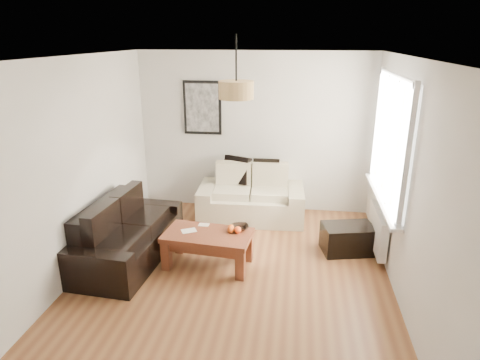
# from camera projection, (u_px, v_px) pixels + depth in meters

# --- Properties ---
(floor) EXTENTS (4.50, 4.50, 0.00)m
(floor) POSITION_uv_depth(u_px,v_px,m) (233.00, 276.00, 5.16)
(floor) COLOR brown
(floor) RESTS_ON ground
(ceiling) EXTENTS (3.80, 4.50, 0.00)m
(ceiling) POSITION_uv_depth(u_px,v_px,m) (232.00, 57.00, 4.31)
(ceiling) COLOR white
(ceiling) RESTS_ON floor
(wall_back) EXTENTS (3.80, 0.04, 2.60)m
(wall_back) POSITION_uv_depth(u_px,v_px,m) (254.00, 133.00, 6.84)
(wall_back) COLOR silver
(wall_back) RESTS_ON floor
(wall_front) EXTENTS (3.80, 0.04, 2.60)m
(wall_front) POSITION_uv_depth(u_px,v_px,m) (176.00, 289.00, 2.63)
(wall_front) COLOR silver
(wall_front) RESTS_ON floor
(wall_left) EXTENTS (0.04, 4.50, 2.60)m
(wall_left) POSITION_uv_depth(u_px,v_px,m) (76.00, 169.00, 4.99)
(wall_left) COLOR silver
(wall_left) RESTS_ON floor
(wall_right) EXTENTS (0.04, 4.50, 2.60)m
(wall_right) POSITION_uv_depth(u_px,v_px,m) (407.00, 184.00, 4.48)
(wall_right) COLOR silver
(wall_right) RESTS_ON floor
(window_bay) EXTENTS (0.14, 1.90, 1.60)m
(window_bay) POSITION_uv_depth(u_px,v_px,m) (392.00, 140.00, 5.14)
(window_bay) COLOR white
(window_bay) RESTS_ON wall_right
(radiator) EXTENTS (0.10, 0.90, 0.52)m
(radiator) POSITION_uv_depth(u_px,v_px,m) (378.00, 229.00, 5.54)
(radiator) COLOR white
(radiator) RESTS_ON wall_right
(poster) EXTENTS (0.62, 0.04, 0.87)m
(poster) POSITION_uv_depth(u_px,v_px,m) (202.00, 108.00, 6.80)
(poster) COLOR black
(poster) RESTS_ON wall_back
(pendant_shade) EXTENTS (0.40, 0.40, 0.20)m
(pendant_shade) POSITION_uv_depth(u_px,v_px,m) (236.00, 90.00, 4.71)
(pendant_shade) COLOR tan
(pendant_shade) RESTS_ON ceiling
(loveseat_cream) EXTENTS (1.71, 0.99, 0.83)m
(loveseat_cream) POSITION_uv_depth(u_px,v_px,m) (251.00, 194.00, 6.69)
(loveseat_cream) COLOR beige
(loveseat_cream) RESTS_ON floor
(sofa_leather) EXTENTS (0.99, 1.84, 0.77)m
(sofa_leather) POSITION_uv_depth(u_px,v_px,m) (128.00, 232.00, 5.45)
(sofa_leather) COLOR black
(sofa_leather) RESTS_ON floor
(coffee_table) EXTENTS (1.15, 0.70, 0.45)m
(coffee_table) POSITION_uv_depth(u_px,v_px,m) (208.00, 249.00, 5.35)
(coffee_table) COLOR brown
(coffee_table) RESTS_ON floor
(ottoman) EXTENTS (0.76, 0.58, 0.39)m
(ottoman) POSITION_uv_depth(u_px,v_px,m) (348.00, 239.00, 5.69)
(ottoman) COLOR black
(ottoman) RESTS_ON floor
(cushion_left) EXTENTS (0.46, 0.29, 0.44)m
(cushion_left) POSITION_uv_depth(u_px,v_px,m) (237.00, 170.00, 6.81)
(cushion_left) COLOR black
(cushion_left) RESTS_ON loveseat_cream
(cushion_right) EXTENTS (0.42, 0.14, 0.42)m
(cushion_right) POSITION_uv_depth(u_px,v_px,m) (266.00, 172.00, 6.75)
(cushion_right) COLOR black
(cushion_right) RESTS_ON loveseat_cream
(fruit_bowl) EXTENTS (0.27, 0.27, 0.05)m
(fruit_bowl) POSITION_uv_depth(u_px,v_px,m) (240.00, 227.00, 5.37)
(fruit_bowl) COLOR black
(fruit_bowl) RESTS_ON coffee_table
(orange_a) EXTENTS (0.10, 0.10, 0.09)m
(orange_a) POSITION_uv_depth(u_px,v_px,m) (230.00, 230.00, 5.28)
(orange_a) COLOR #D95012
(orange_a) RESTS_ON fruit_bowl
(orange_b) EXTENTS (0.11, 0.11, 0.09)m
(orange_b) POSITION_uv_depth(u_px,v_px,m) (238.00, 230.00, 5.27)
(orange_b) COLOR #F64C14
(orange_b) RESTS_ON fruit_bowl
(orange_c) EXTENTS (0.08, 0.08, 0.08)m
(orange_c) POSITION_uv_depth(u_px,v_px,m) (231.00, 227.00, 5.34)
(orange_c) COLOR #FC6115
(orange_c) RESTS_ON fruit_bowl
(papers) EXTENTS (0.22, 0.20, 0.01)m
(papers) POSITION_uv_depth(u_px,v_px,m) (189.00, 231.00, 5.34)
(papers) COLOR white
(papers) RESTS_ON coffee_table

